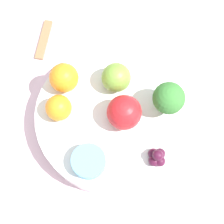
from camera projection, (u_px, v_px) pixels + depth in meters
name	position (u px, v px, depth m)	size (l,w,h in m)	color
ground_plane	(112.00, 125.00, 0.69)	(6.00, 6.00, 0.00)	gray
table_surface	(112.00, 123.00, 0.68)	(1.20, 1.20, 0.02)	silver
bowl	(112.00, 118.00, 0.65)	(0.26, 0.26, 0.04)	white
broccoli	(169.00, 99.00, 0.59)	(0.05, 0.05, 0.07)	#8CB76B
apple_red	(124.00, 112.00, 0.60)	(0.06, 0.06, 0.06)	red
apple_green	(116.00, 78.00, 0.62)	(0.05, 0.05, 0.05)	olive
orange_front	(59.00, 108.00, 0.61)	(0.04, 0.04, 0.04)	orange
orange_back	(64.00, 78.00, 0.62)	(0.05, 0.05, 0.05)	orange
grape_cluster	(157.00, 157.00, 0.59)	(0.03, 0.03, 0.03)	#47142D
small_cup	(89.00, 162.00, 0.59)	(0.05, 0.05, 0.02)	#66B2DB
spoon	(44.00, 40.00, 0.72)	(0.07, 0.07, 0.01)	olive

